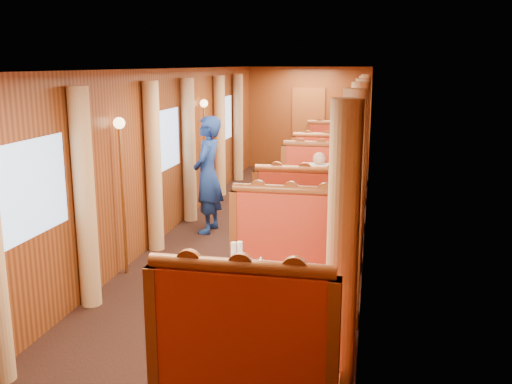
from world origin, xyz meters
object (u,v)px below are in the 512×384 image
(teapot_back, at_px, (261,269))
(banquette_far_fwd, at_px, (327,181))
(table_near, at_px, (271,320))
(banquette_mid_fwd, at_px, (305,234))
(tea_tray, at_px, (254,281))
(teapot_right, at_px, (262,278))
(table_far, at_px, (331,173))
(banquette_far_aft, at_px, (334,163))
(banquette_near_aft, at_px, (288,274))
(fruit_plate, at_px, (309,285))
(steward, at_px, (208,175))
(banquette_near_fwd, at_px, (246,375))
(table_mid, at_px, (313,217))
(rose_vase_far, at_px, (329,147))
(teapot_left, at_px, (245,274))
(banquette_mid_aft, at_px, (319,198))
(rose_vase_mid, at_px, (315,180))
(passenger, at_px, (318,182))

(teapot_back, bearing_deg, banquette_far_fwd, 102.42)
(table_near, distance_m, banquette_mid_fwd, 2.49)
(tea_tray, height_order, teapot_right, teapot_right)
(banquette_mid_fwd, distance_m, table_far, 4.51)
(banquette_far_aft, xyz_separation_m, teapot_right, (-0.06, -8.16, 0.39))
(banquette_near_aft, bearing_deg, table_far, 90.00)
(table_far, bearing_deg, fruit_plate, -87.32)
(steward, bearing_deg, banquette_near_fwd, 20.88)
(banquette_near_aft, bearing_deg, steward, 121.47)
(table_near, height_order, table_far, same)
(teapot_back, xyz_separation_m, fruit_plate, (0.44, -0.18, -0.04))
(steward, bearing_deg, banquette_near_aft, 33.12)
(banquette_near_fwd, xyz_separation_m, table_mid, (0.00, 4.51, -0.05))
(table_mid, xyz_separation_m, steward, (-1.64, 0.20, 0.53))
(banquette_near_fwd, relative_size, table_mid, 1.28)
(table_mid, xyz_separation_m, table_far, (0.00, 3.50, 0.00))
(table_mid, height_order, teapot_back, teapot_back)
(rose_vase_far, bearing_deg, teapot_right, -90.17)
(banquette_near_fwd, bearing_deg, rose_vase_far, 90.27)
(table_near, relative_size, teapot_back, 7.01)
(banquette_mid_fwd, distance_m, tea_tray, 2.59)
(teapot_right, distance_m, steward, 4.16)
(teapot_right, distance_m, fruit_plate, 0.40)
(teapot_right, bearing_deg, rose_vase_far, 83.40)
(table_near, distance_m, teapot_left, 0.50)
(table_mid, distance_m, teapot_back, 3.45)
(tea_tray, bearing_deg, banquette_mid_fwd, 86.91)
(banquette_mid_aft, relative_size, rose_vase_mid, 3.72)
(banquette_near_fwd, xyz_separation_m, banquette_far_aft, (0.00, 9.03, 0.00))
(banquette_far_aft, bearing_deg, banquette_mid_fwd, -90.00)
(table_mid, distance_m, banquette_mid_aft, 1.02)
(banquette_mid_aft, bearing_deg, teapot_left, -92.67)
(table_far, distance_m, passenger, 2.74)
(banquette_mid_aft, height_order, teapot_back, banquette_mid_aft)
(banquette_far_fwd, bearing_deg, banquette_mid_fwd, -90.00)
(banquette_near_fwd, bearing_deg, steward, 109.22)
(table_far, bearing_deg, tea_tray, -91.12)
(banquette_near_aft, bearing_deg, fruit_plate, -73.38)
(tea_tray, relative_size, steward, 0.19)
(table_near, height_order, banquette_far_aft, banquette_far_aft)
(banquette_near_aft, xyz_separation_m, steward, (-1.64, 2.69, 0.48))
(fruit_plate, bearing_deg, banquette_far_fwd, 93.12)
(banquette_mid_fwd, height_order, tea_tray, banquette_mid_fwd)
(banquette_far_aft, height_order, steward, steward)
(table_near, distance_m, teapot_right, 0.47)
(table_mid, height_order, teapot_right, teapot_right)
(tea_tray, xyz_separation_m, passenger, (0.14, 4.36, -0.02))
(table_far, relative_size, fruit_plate, 4.83)
(teapot_back, xyz_separation_m, passenger, (0.11, 4.20, -0.07))
(table_far, height_order, teapot_left, teapot_left)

